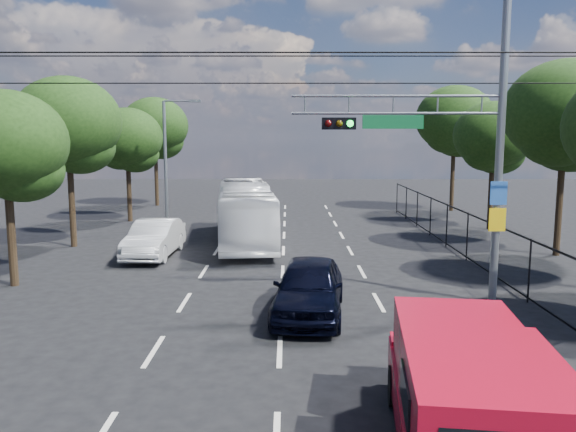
{
  "coord_description": "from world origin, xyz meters",
  "views": [
    {
      "loc": [
        0.19,
        -8.77,
        5.04
      ],
      "look_at": [
        0.2,
        7.24,
        2.8
      ],
      "focal_mm": 35.0,
      "sensor_mm": 36.0,
      "label": 1
    }
  ],
  "objects_px": {
    "signal_mast": "(460,131)",
    "white_bus": "(245,212)",
    "red_pickup": "(467,394)",
    "navy_hatchback": "(309,287)",
    "white_van": "(154,238)"
  },
  "relations": [
    {
      "from": "navy_hatchback",
      "to": "white_van",
      "type": "relative_size",
      "value": 1.01
    },
    {
      "from": "white_bus",
      "to": "white_van",
      "type": "relative_size",
      "value": 2.22
    },
    {
      "from": "red_pickup",
      "to": "navy_hatchback",
      "type": "relative_size",
      "value": 1.25
    },
    {
      "from": "navy_hatchback",
      "to": "white_bus",
      "type": "relative_size",
      "value": 0.45
    },
    {
      "from": "signal_mast",
      "to": "red_pickup",
      "type": "bearing_deg",
      "value": -105.17
    },
    {
      "from": "red_pickup",
      "to": "white_bus",
      "type": "bearing_deg",
      "value": 104.42
    },
    {
      "from": "red_pickup",
      "to": "white_bus",
      "type": "height_order",
      "value": "white_bus"
    },
    {
      "from": "white_bus",
      "to": "red_pickup",
      "type": "bearing_deg",
      "value": -81.71
    },
    {
      "from": "navy_hatchback",
      "to": "signal_mast",
      "type": "bearing_deg",
      "value": 21.11
    },
    {
      "from": "signal_mast",
      "to": "navy_hatchback",
      "type": "height_order",
      "value": "signal_mast"
    },
    {
      "from": "signal_mast",
      "to": "white_van",
      "type": "height_order",
      "value": "signal_mast"
    },
    {
      "from": "navy_hatchback",
      "to": "white_van",
      "type": "distance_m",
      "value": 10.18
    },
    {
      "from": "navy_hatchback",
      "to": "white_bus",
      "type": "height_order",
      "value": "white_bus"
    },
    {
      "from": "red_pickup",
      "to": "white_van",
      "type": "xyz_separation_m",
      "value": [
        -8.45,
        15.41,
        -0.36
      ]
    },
    {
      "from": "signal_mast",
      "to": "white_bus",
      "type": "height_order",
      "value": "signal_mast"
    }
  ]
}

